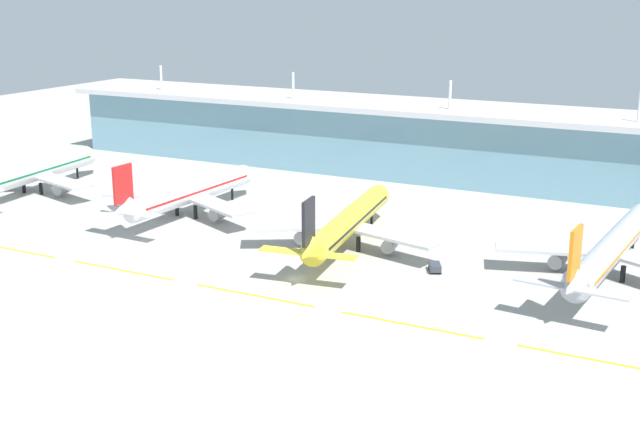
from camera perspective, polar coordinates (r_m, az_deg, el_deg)
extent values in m
plane|color=#A8A59E|center=(178.62, -1.68, -4.53)|extent=(600.00, 600.00, 0.00)
cube|color=#6693A8|center=(272.16, 9.19, 4.63)|extent=(280.00, 28.00, 21.80)
cube|color=silver|center=(270.24, 9.29, 7.09)|extent=(288.00, 34.00, 1.80)
cylinder|color=silver|center=(316.76, -10.92, 9.20)|extent=(0.90, 0.90, 9.00)
cylinder|color=silver|center=(286.25, -1.87, 8.83)|extent=(0.90, 0.90, 9.00)
cylinder|color=silver|center=(264.23, 8.97, 8.10)|extent=(0.90, 0.90, 9.00)
cylinder|color=silver|center=(252.91, 21.20, 6.93)|extent=(0.90, 0.90, 9.00)
cylinder|color=silver|center=(266.78, -18.92, 2.81)|extent=(10.75, 50.77, 5.80)
cone|color=silver|center=(287.64, -15.48, 3.95)|extent=(5.88, 4.52, 5.51)
cylinder|color=gray|center=(272.45, -20.99, 1.98)|extent=(3.63, 4.79, 3.20)
cube|color=#B7BABF|center=(256.23, -17.45, 2.14)|extent=(24.94, 13.28, 0.70)
cylinder|color=gray|center=(258.68, -17.42, 1.62)|extent=(3.63, 4.79, 3.20)
cylinder|color=black|center=(282.10, -16.41, 2.69)|extent=(0.70, 0.70, 3.60)
cylinder|color=black|center=(267.61, -19.77, 1.73)|extent=(1.10, 1.10, 3.60)
cylinder|color=black|center=(263.53, -18.71, 1.63)|extent=(1.10, 1.10, 3.60)
cube|color=#146B38|center=(266.70, -18.93, 2.89)|extent=(10.29, 45.75, 0.60)
cylinder|color=white|center=(229.28, -8.81, 1.50)|extent=(8.34, 49.67, 5.80)
cone|color=white|center=(250.12, -5.02, 2.79)|extent=(5.71, 4.28, 5.51)
cone|color=white|center=(208.77, -13.53, 0.21)|extent=(5.27, 6.87, 5.72)
cube|color=red|center=(207.93, -13.46, 1.99)|extent=(1.03, 6.43, 9.50)
cube|color=white|center=(212.88, -14.52, 0.38)|extent=(10.15, 3.71, 0.36)
cube|color=white|center=(205.55, -12.31, -0.01)|extent=(10.15, 3.71, 0.36)
cube|color=#B7BABF|center=(233.86, -11.78, 1.30)|extent=(24.91, 14.26, 0.70)
cylinder|color=gray|center=(234.82, -11.29, 0.68)|extent=(3.43, 4.66, 3.20)
cube|color=#B7BABF|center=(219.07, -7.05, 0.56)|extent=(24.63, 16.29, 0.70)
cylinder|color=gray|center=(221.61, -7.05, -0.01)|extent=(3.43, 4.66, 3.20)
cylinder|color=black|center=(244.71, -6.08, 1.35)|extent=(0.70, 0.70, 3.60)
cylinder|color=black|center=(230.16, -9.85, 0.30)|extent=(1.10, 1.10, 3.60)
cylinder|color=black|center=(226.25, -8.60, 0.09)|extent=(1.10, 1.10, 3.60)
cube|color=red|center=(229.19, -8.81, 1.60)|extent=(8.13, 44.73, 0.60)
cylinder|color=yellow|center=(198.39, 2.04, -0.51)|extent=(12.99, 54.09, 5.80)
cone|color=yellow|center=(225.26, 4.20, 1.39)|extent=(6.00, 4.71, 5.51)
cone|color=yellow|center=(170.90, -0.90, -2.73)|extent=(5.78, 7.23, 5.72)
cube|color=black|center=(169.91, -0.80, -0.56)|extent=(1.56, 6.44, 9.50)
cube|color=yellow|center=(173.27, -2.56, -2.56)|extent=(10.34, 4.52, 0.36)
cube|color=yellow|center=(169.71, 0.90, -2.93)|extent=(10.34, 4.52, 0.36)
cube|color=#B7BABF|center=(198.45, -1.65, -0.90)|extent=(24.21, 17.81, 0.70)
cylinder|color=gray|center=(200.14, -1.18, -1.59)|extent=(3.78, 4.89, 3.20)
cube|color=#B7BABF|center=(191.62, 5.08, -1.55)|extent=(24.94, 12.50, 0.70)
cylinder|color=gray|center=(194.06, 4.82, -2.19)|extent=(3.78, 4.89, 3.20)
cylinder|color=black|center=(218.32, 3.58, -0.33)|extent=(0.70, 0.70, 3.60)
cylinder|color=black|center=(197.91, 0.89, -1.97)|extent=(1.10, 1.10, 3.60)
cylinder|color=black|center=(196.11, 2.66, -2.15)|extent=(1.10, 1.10, 3.60)
cube|color=black|center=(198.28, 2.04, -0.40)|extent=(12.31, 48.76, 0.60)
cylinder|color=#ADB2BC|center=(189.52, 19.56, -2.19)|extent=(11.05, 60.61, 5.80)
cone|color=#ADB2BC|center=(158.38, 16.93, -4.92)|extent=(5.49, 7.03, 5.72)
cube|color=orange|center=(157.26, 17.20, -2.60)|extent=(1.26, 6.44, 9.50)
cube|color=#ADB2BC|center=(160.23, 15.07, -4.61)|extent=(10.24, 4.06, 0.36)
cube|color=#ADB2BC|center=(157.76, 18.90, -5.25)|extent=(10.24, 4.06, 0.36)
cube|color=#B7BABF|center=(188.44, 15.68, -2.38)|extent=(24.94, 13.51, 0.70)
cylinder|color=gray|center=(190.31, 16.09, -3.12)|extent=(3.58, 4.76, 3.20)
cylinder|color=black|center=(212.18, 20.81, -1.80)|extent=(0.70, 0.70, 3.60)
cylinder|color=black|center=(188.77, 18.29, -3.64)|extent=(1.10, 1.10, 3.60)
cylinder|color=black|center=(187.55, 20.18, -3.94)|extent=(1.10, 1.10, 3.60)
cube|color=orange|center=(189.41, 19.57, -2.07)|extent=(10.56, 54.60, 0.60)
cube|color=yellow|center=(211.63, -20.56, -2.32)|extent=(28.00, 0.70, 0.04)
cube|color=yellow|center=(188.83, -13.48, -3.84)|extent=(28.00, 0.70, 0.04)
cube|color=yellow|center=(169.83, -4.60, -5.65)|extent=(28.00, 0.70, 0.04)
cube|color=yellow|center=(156.00, 6.24, -7.66)|extent=(28.00, 0.70, 0.04)
cube|color=yellow|center=(148.80, 18.75, -9.62)|extent=(28.00, 0.70, 0.04)
cube|color=#333842|center=(184.31, 7.94, -3.66)|extent=(4.08, 5.01, 1.40)
cylinder|color=black|center=(183.24, 8.32, -4.02)|extent=(0.71, 0.96, 0.90)
cylinder|color=black|center=(182.97, 7.65, -4.03)|extent=(0.71, 0.96, 0.90)
cylinder|color=black|center=(186.12, 8.21, -3.71)|extent=(0.71, 0.96, 0.90)
cylinder|color=black|center=(185.86, 7.54, -3.71)|extent=(0.71, 0.96, 0.90)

